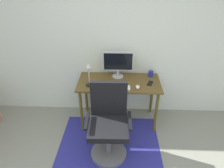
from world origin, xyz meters
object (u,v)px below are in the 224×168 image
(desk, at_px, (119,87))
(cell_phone, at_px, (150,83))
(desk_lamp, at_px, (89,72))
(office_chair, at_px, (109,126))
(computer_mouse, at_px, (138,87))
(coffee_cup, at_px, (151,74))
(keyboard, at_px, (115,88))
(monitor, at_px, (118,62))

(desk, bearing_deg, cell_phone, -5.24)
(desk_lamp, bearing_deg, office_chair, -60.52)
(computer_mouse, relative_size, coffee_cup, 1.09)
(keyboard, height_order, computer_mouse, computer_mouse)
(monitor, distance_m, desk_lamp, 0.52)
(keyboard, height_order, cell_phone, keyboard)
(desk_lamp, relative_size, office_chair, 0.34)
(keyboard, distance_m, cell_phone, 0.55)
(monitor, bearing_deg, computer_mouse, -49.12)
(cell_phone, height_order, desk_lamp, desk_lamp)
(keyboard, distance_m, computer_mouse, 0.33)
(desk_lamp, bearing_deg, desk, 16.73)
(monitor, distance_m, keyboard, 0.44)
(monitor, bearing_deg, keyboard, -94.78)
(computer_mouse, height_order, desk_lamp, desk_lamp)
(monitor, height_order, keyboard, monitor)
(cell_phone, bearing_deg, desk_lamp, -153.34)
(keyboard, relative_size, coffee_cup, 4.53)
(keyboard, height_order, coffee_cup, coffee_cup)
(desk, distance_m, computer_mouse, 0.34)
(cell_phone, bearing_deg, keyboard, -142.72)
(office_chair, bearing_deg, computer_mouse, 50.73)
(office_chair, bearing_deg, desk_lamp, 118.21)
(coffee_cup, xyz_separation_m, office_chair, (-0.64, -0.89, -0.34))
(desk, bearing_deg, office_chair, -100.45)
(computer_mouse, distance_m, desk_lamp, 0.75)
(coffee_cup, bearing_deg, keyboard, -144.88)
(desk, xyz_separation_m, keyboard, (-0.05, -0.20, 0.10))
(keyboard, height_order, office_chair, office_chair)
(monitor, distance_m, computer_mouse, 0.51)
(cell_phone, xyz_separation_m, desk_lamp, (-0.92, -0.09, 0.22))
(desk, height_order, office_chair, office_chair)
(desk, relative_size, monitor, 2.65)
(coffee_cup, height_order, office_chair, office_chair)
(computer_mouse, bearing_deg, keyboard, -176.46)
(desk, distance_m, desk_lamp, 0.56)
(computer_mouse, height_order, office_chair, office_chair)
(coffee_cup, bearing_deg, desk, -158.70)
(computer_mouse, relative_size, office_chair, 0.10)
(desk, xyz_separation_m, computer_mouse, (0.27, -0.18, 0.11))
(coffee_cup, bearing_deg, monitor, -176.31)
(monitor, xyz_separation_m, office_chair, (-0.11, -0.86, -0.55))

